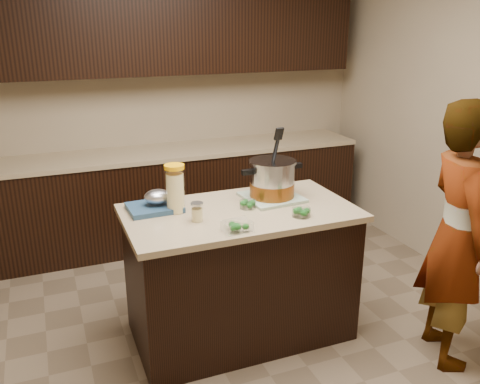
{
  "coord_description": "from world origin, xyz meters",
  "views": [
    {
      "loc": [
        -1.12,
        -2.8,
        2.05
      ],
      "look_at": [
        0.0,
        0.0,
        1.02
      ],
      "focal_mm": 38.0,
      "sensor_mm": 36.0,
      "label": 1
    }
  ],
  "objects_px": {
    "lemonade_pitcher": "(175,191)",
    "person": "(457,236)",
    "island": "(240,273)",
    "stock_pot": "(272,181)"
  },
  "relations": [
    {
      "from": "lemonade_pitcher",
      "to": "person",
      "type": "distance_m",
      "value": 1.73
    },
    {
      "from": "island",
      "to": "lemonade_pitcher",
      "type": "distance_m",
      "value": 0.71
    },
    {
      "from": "island",
      "to": "stock_pot",
      "type": "xyz_separation_m",
      "value": [
        0.28,
        0.12,
        0.57
      ]
    },
    {
      "from": "island",
      "to": "person",
      "type": "height_order",
      "value": "person"
    },
    {
      "from": "lemonade_pitcher",
      "to": "stock_pot",
      "type": "bearing_deg",
      "value": -0.1
    },
    {
      "from": "island",
      "to": "person",
      "type": "relative_size",
      "value": 0.89
    },
    {
      "from": "person",
      "to": "island",
      "type": "bearing_deg",
      "value": 77.85
    },
    {
      "from": "lemonade_pitcher",
      "to": "person",
      "type": "relative_size",
      "value": 0.18
    },
    {
      "from": "island",
      "to": "stock_pot",
      "type": "bearing_deg",
      "value": 22.88
    },
    {
      "from": "lemonade_pitcher",
      "to": "person",
      "type": "height_order",
      "value": "person"
    }
  ]
}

